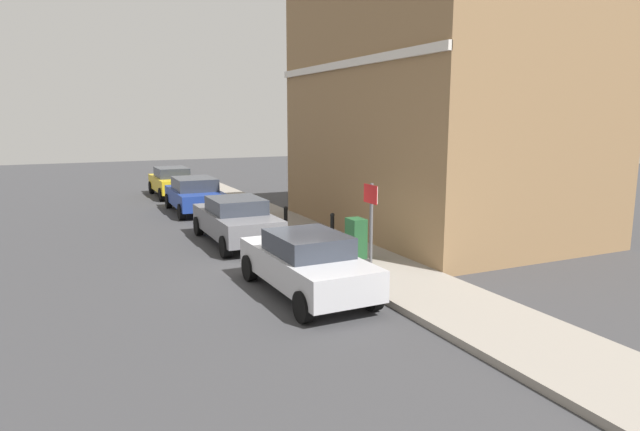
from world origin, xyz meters
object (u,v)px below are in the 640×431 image
object	(u,v)px
utility_cabinet	(356,241)
street_sign	(371,217)
car_blue	(195,194)
bollard_near_cabinet	(332,229)
car_yellow	(172,181)
bollard_far_kerb	(286,221)
car_silver	(306,263)
car_grey	(236,220)

from	to	relation	value
utility_cabinet	street_sign	size ratio (longest dim) A/B	0.50
car_blue	utility_cabinet	size ratio (longest dim) A/B	3.69
bollard_near_cabinet	street_sign	xyz separation A→B (m)	(-0.62, -3.29, 0.96)
car_yellow	bollard_far_kerb	size ratio (longest dim) A/B	3.96
street_sign	utility_cabinet	bearing A→B (deg)	72.43
car_silver	car_grey	size ratio (longest dim) A/B	0.96
car_silver	street_sign	size ratio (longest dim) A/B	1.87
car_grey	bollard_near_cabinet	xyz separation A→B (m)	(2.22, -2.38, -0.05)
bollard_near_cabinet	bollard_far_kerb	bearing A→B (deg)	114.81
car_grey	car_yellow	size ratio (longest dim) A/B	1.09
car_yellow	street_sign	distance (m)	17.33
car_blue	utility_cabinet	xyz separation A→B (m)	(2.03, -10.33, -0.09)
car_silver	bollard_far_kerb	distance (m)	5.24
car_silver	car_grey	world-z (taller)	car_grey
utility_cabinet	bollard_near_cabinet	world-z (taller)	utility_cabinet
car_grey	utility_cabinet	size ratio (longest dim) A/B	3.88
car_yellow	bollard_near_cabinet	size ratio (longest dim) A/B	3.96
car_blue	utility_cabinet	bearing A→B (deg)	-167.89
car_grey	bollard_near_cabinet	distance (m)	3.26
car_grey	car_yellow	world-z (taller)	car_yellow
car_blue	bollard_near_cabinet	xyz separation A→B (m)	(2.13, -8.70, -0.06)
utility_cabinet	car_yellow	bearing A→B (deg)	97.41
street_sign	car_blue	bearing A→B (deg)	97.17
car_grey	street_sign	bearing A→B (deg)	-164.17
car_silver	car_yellow	xyz separation A→B (m)	(0.16, 17.25, 0.02)
utility_cabinet	bollard_near_cabinet	bearing A→B (deg)	86.50
car_blue	bollard_far_kerb	size ratio (longest dim) A/B	4.09
car_yellow	car_grey	bearing A→B (deg)	179.11
utility_cabinet	bollard_near_cabinet	xyz separation A→B (m)	(0.10, 1.64, 0.02)
car_grey	car_blue	distance (m)	6.31
car_blue	street_sign	distance (m)	12.12
utility_cabinet	bollard_near_cabinet	distance (m)	1.64
car_silver	bollard_near_cabinet	xyz separation A→B (m)	(2.29, 3.30, -0.04)
bollard_near_cabinet	bollard_far_kerb	size ratio (longest dim) A/B	1.00
car_grey	utility_cabinet	xyz separation A→B (m)	(2.12, -4.02, -0.07)
bollard_near_cabinet	car_silver	bearing A→B (deg)	-124.77
car_grey	street_sign	size ratio (longest dim) A/B	1.94
bollard_far_kerb	street_sign	distance (m)	5.10
car_blue	bollard_far_kerb	world-z (taller)	car_blue
car_silver	bollard_far_kerb	xyz separation A→B (m)	(1.50, 5.02, -0.04)
car_grey	car_blue	xyz separation A→B (m)	(0.09, 6.31, 0.01)
bollard_near_cabinet	street_sign	world-z (taller)	street_sign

